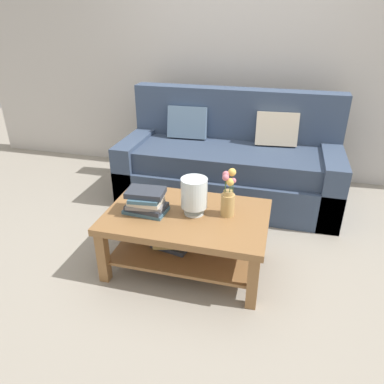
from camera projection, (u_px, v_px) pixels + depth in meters
name	position (u px, v px, depth m)	size (l,w,h in m)	color
ground_plane	(204.00, 242.00, 3.05)	(10.00, 10.00, 0.00)	gray
back_wall	(241.00, 52.00, 3.86)	(6.40, 0.12, 2.70)	#BCB7B2
couch	(229.00, 164.00, 3.65)	(2.12, 0.90, 1.06)	#384760
coffee_table	(186.00, 228.00, 2.64)	(1.16, 0.75, 0.45)	olive
book_stack_main	(146.00, 202.00, 2.56)	(0.31, 0.23, 0.18)	#3D6075
glass_hurricane_vase	(194.00, 194.00, 2.52)	(0.19, 0.19, 0.27)	silver
flower_pitcher	(228.00, 197.00, 2.50)	(0.10, 0.10, 0.35)	tan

